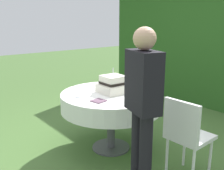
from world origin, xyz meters
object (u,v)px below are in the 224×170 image
cake_table (111,101)px  serving_plate_far (143,100)px  serving_plate_right (135,86)px  serving_plate_left (148,96)px  garden_chair (186,132)px  standing_person (143,103)px  wedding_cake (113,85)px  napkin_stack (99,101)px  serving_plate_near (80,96)px

cake_table → serving_plate_far: serving_plate_far is taller
serving_plate_far → serving_plate_right: bearing=144.7°
serving_plate_left → garden_chair: size_ratio=0.13×
garden_chair → standing_person: bearing=-102.5°
wedding_cake → napkin_stack: 0.41m
wedding_cake → standing_person: standing_person is taller
serving_plate_far → standing_person: bearing=-46.0°
cake_table → garden_chair: garden_chair is taller
serving_plate_near → serving_plate_left: (0.50, 0.64, 0.00)m
serving_plate_left → napkin_stack: bearing=-110.8°
cake_table → serving_plate_right: (-0.06, 0.47, 0.12)m
garden_chair → cake_table: bearing=-171.4°
serving_plate_far → napkin_stack: 0.51m
wedding_cake → serving_plate_far: 0.47m
serving_plate_left → garden_chair: 0.67m
standing_person → cake_table: bearing=158.3°
serving_plate_near → garden_chair: garden_chair is taller
wedding_cake → serving_plate_far: (0.46, 0.07, -0.09)m
serving_plate_left → serving_plate_right: same height
wedding_cake → serving_plate_near: wedding_cake is taller
cake_table → garden_chair: 1.05m
napkin_stack → wedding_cake: bearing=116.4°
serving_plate_near → napkin_stack: same height
cake_table → standing_person: size_ratio=0.79×
serving_plate_right → garden_chair: (1.09, -0.32, -0.22)m
serving_plate_left → garden_chair: (0.63, -0.09, -0.22)m
serving_plate_left → standing_person: standing_person is taller
serving_plate_far → standing_person: size_ratio=0.08×
serving_plate_right → napkin_stack: 0.83m
serving_plate_far → serving_plate_left: bearing=114.3°
cake_table → standing_person: standing_person is taller
serving_plate_near → standing_person: (1.01, 0.03, 0.17)m
serving_plate_near → garden_chair: size_ratio=0.14×
garden_chair → serving_plate_right: bearing=163.8°
napkin_stack → serving_plate_near: bearing=-166.7°
wedding_cake → serving_plate_right: 0.46m
serving_plate_near → serving_plate_far: bearing=41.2°
serving_plate_right → serving_plate_near: bearing=-92.5°
cake_table → serving_plate_left: 0.49m
standing_person → serving_plate_right: bearing=139.3°
wedding_cake → standing_person: (0.91, -0.39, 0.07)m
serving_plate_far → garden_chair: bearing=5.6°
serving_plate_left → standing_person: bearing=-49.9°
wedding_cake → serving_plate_far: wedding_cake is taller
serving_plate_near → standing_person: bearing=1.6°
serving_plate_left → napkin_stack: size_ratio=0.82×
serving_plate_right → serving_plate_far: bearing=-35.3°
serving_plate_far → serving_plate_right: same height
cake_table → garden_chair: (1.03, 0.16, -0.10)m
serving_plate_near → serving_plate_right: size_ratio=1.02×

